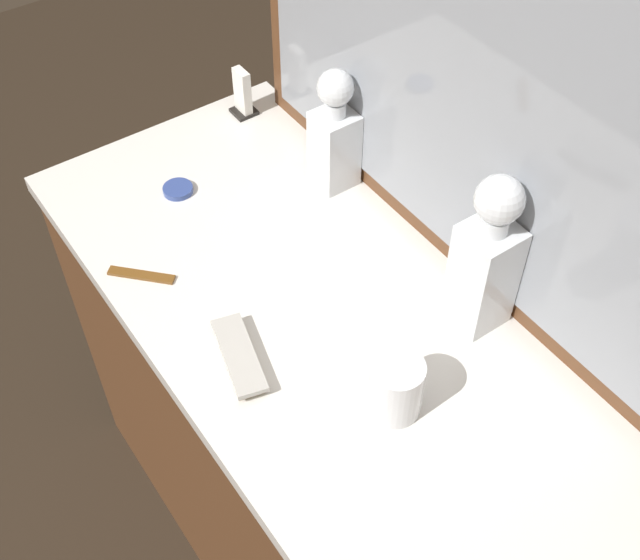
# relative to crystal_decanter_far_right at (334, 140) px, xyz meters

# --- Properties ---
(ground_plane) EXTENTS (6.00, 6.00, 0.00)m
(ground_plane) POSITION_rel_crystal_decanter_far_right_xyz_m (0.27, -0.22, -1.04)
(ground_plane) COLOR #2D2319
(dresser) EXTENTS (1.28, 0.59, 0.94)m
(dresser) POSITION_rel_crystal_decanter_far_right_xyz_m (0.27, -0.22, -0.57)
(dresser) COLOR brown
(dresser) RESTS_ON ground_plane
(dresser_mirror) EXTENTS (1.12, 0.03, 0.77)m
(dresser_mirror) POSITION_rel_crystal_decanter_far_right_xyz_m (0.27, 0.06, 0.28)
(dresser_mirror) COLOR brown
(dresser_mirror) RESTS_ON dresser
(crystal_decanter_far_right) EXTENTS (0.08, 0.08, 0.26)m
(crystal_decanter_far_right) POSITION_rel_crystal_decanter_far_right_xyz_m (0.00, 0.00, 0.00)
(crystal_decanter_far_right) COLOR white
(crystal_decanter_far_right) RESTS_ON dresser
(crystal_decanter_right) EXTENTS (0.09, 0.09, 0.32)m
(crystal_decanter_right) POSITION_rel_crystal_decanter_far_right_xyz_m (0.43, -0.01, 0.02)
(crystal_decanter_right) COLOR white
(crystal_decanter_right) RESTS_ON dresser
(crystal_tumbler_far_left) EXTENTS (0.09, 0.09, 0.11)m
(crystal_tumbler_far_left) POSITION_rel_crystal_decanter_far_right_xyz_m (0.50, -0.24, -0.06)
(crystal_tumbler_far_left) COLOR white
(crystal_tumbler_far_left) RESTS_ON dresser
(silver_brush_rear) EXTENTS (0.17, 0.09, 0.02)m
(silver_brush_rear) POSITION_rel_crystal_decanter_far_right_xyz_m (0.28, -0.40, -0.09)
(silver_brush_rear) COLOR #B7A88C
(silver_brush_rear) RESTS_ON dresser
(porcelain_dish) EXTENTS (0.06, 0.06, 0.01)m
(porcelain_dish) POSITION_rel_crystal_decanter_far_right_xyz_m (-0.15, -0.28, -0.10)
(porcelain_dish) COLOR #33478C
(porcelain_dish) RESTS_ON dresser
(tortoiseshell_comb) EXTENTS (0.10, 0.10, 0.01)m
(tortoiseshell_comb) POSITION_rel_crystal_decanter_far_right_xyz_m (0.01, -0.44, -0.10)
(tortoiseshell_comb) COLOR brown
(tortoiseshell_comb) RESTS_ON dresser
(napkin_holder) EXTENTS (0.05, 0.05, 0.11)m
(napkin_holder) POSITION_rel_crystal_decanter_far_right_xyz_m (-0.30, -0.03, -0.06)
(napkin_holder) COLOR black
(napkin_holder) RESTS_ON dresser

